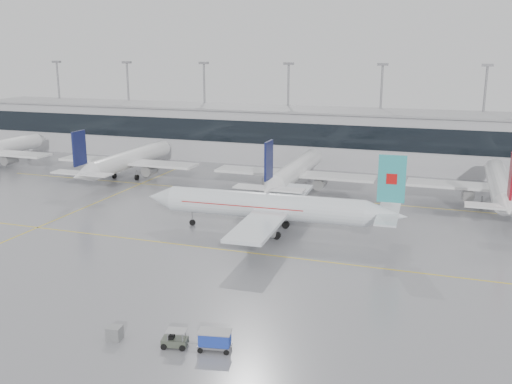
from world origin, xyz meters
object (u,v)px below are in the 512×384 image
(air_canada_jet, at_px, (273,207))
(baggage_cart, at_px, (215,339))
(gse_unit, at_px, (115,333))
(baggage_tug, at_px, (175,341))

(air_canada_jet, height_order, baggage_cart, air_canada_jet)
(gse_unit, bearing_deg, baggage_tug, -1.61)
(baggage_cart, distance_m, gse_unit, 9.37)
(air_canada_jet, relative_size, baggage_tug, 11.10)
(air_canada_jet, relative_size, baggage_cart, 12.18)
(baggage_cart, bearing_deg, gse_unit, 176.75)
(air_canada_jet, bearing_deg, baggage_cart, 96.35)
(baggage_cart, bearing_deg, baggage_tug, 180.00)
(gse_unit, bearing_deg, baggage_cart, 0.42)
(baggage_tug, height_order, gse_unit, baggage_tug)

